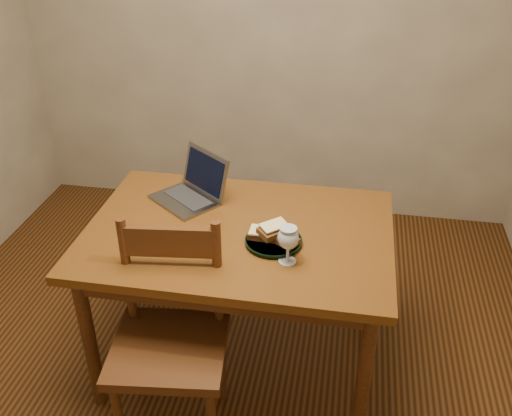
% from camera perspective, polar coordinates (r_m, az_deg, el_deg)
% --- Properties ---
extents(floor, '(3.20, 3.20, 0.02)m').
position_cam_1_polar(floor, '(2.86, -3.87, -15.77)').
color(floor, black).
rests_on(floor, ground).
extents(back_wall, '(3.20, 0.02, 2.60)m').
position_cam_1_polar(back_wall, '(3.63, 1.60, 18.66)').
color(back_wall, gray).
rests_on(back_wall, floor).
extents(table, '(1.30, 0.90, 0.74)m').
position_cam_1_polar(table, '(2.47, -1.74, -3.85)').
color(table, '#51260D').
rests_on(table, floor).
extents(chair, '(0.49, 0.47, 0.47)m').
position_cam_1_polar(chair, '(2.29, -8.69, -12.23)').
color(chair, '#361C0B').
rests_on(chair, floor).
extents(plate, '(0.24, 0.24, 0.02)m').
position_cam_1_polar(plate, '(2.33, 1.76, -3.38)').
color(plate, black).
rests_on(plate, table).
extents(sandwich_cheese, '(0.13, 0.08, 0.04)m').
position_cam_1_polar(sandwich_cheese, '(2.33, 0.86, -2.53)').
color(sandwich_cheese, '#381E0C').
rests_on(sandwich_cheese, plate).
extents(sandwich_tomato, '(0.14, 0.12, 0.04)m').
position_cam_1_polar(sandwich_tomato, '(2.30, 2.83, -3.06)').
color(sandwich_tomato, '#381E0C').
rests_on(sandwich_tomato, plate).
extents(sandwich_top, '(0.14, 0.14, 0.04)m').
position_cam_1_polar(sandwich_top, '(2.31, 1.80, -2.14)').
color(sandwich_top, '#381E0C').
rests_on(sandwich_top, plate).
extents(milk_glass, '(0.08, 0.08, 0.16)m').
position_cam_1_polar(milk_glass, '(2.19, 3.21, -3.71)').
color(milk_glass, white).
rests_on(milk_glass, table).
extents(laptop, '(0.39, 0.39, 0.21)m').
position_cam_1_polar(laptop, '(2.65, -6.23, 2.11)').
color(laptop, slate).
rests_on(laptop, table).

